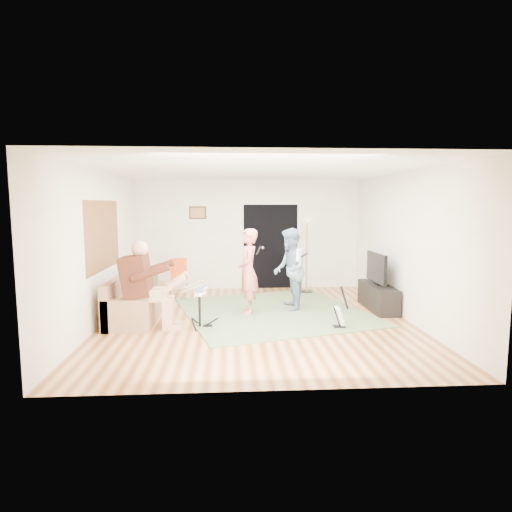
{
  "coord_description": "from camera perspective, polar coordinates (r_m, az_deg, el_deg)",
  "views": [
    {
      "loc": [
        -0.49,
        -7.61,
        2.1
      ],
      "look_at": [
        0.01,
        0.3,
        1.14
      ],
      "focal_mm": 30.0,
      "sensor_mm": 36.0,
      "label": 1
    }
  ],
  "objects": [
    {
      "name": "area_rug",
      "position": [
        8.49,
        2.35,
        -7.39
      ],
      "size": [
        4.14,
        4.21,
        0.02
      ],
      "primitive_type": "cube",
      "rotation": [
        0.0,
        0.0,
        0.27
      ],
      "color": "#566B41",
      "rests_on": "floor"
    },
    {
      "name": "guitar_held",
      "position": [
        8.52,
        5.89,
        0.19
      ],
      "size": [
        0.33,
        0.6,
        0.26
      ],
      "primitive_type": null,
      "rotation": [
        0.0,
        0.0,
        -0.36
      ],
      "color": "white",
      "rests_on": "guitarist"
    },
    {
      "name": "ceiling",
      "position": [
        7.65,
        0.03,
        11.37
      ],
      "size": [
        6.0,
        6.0,
        0.0
      ],
      "primitive_type": "plane",
      "rotation": [
        3.14,
        0.0,
        0.0
      ],
      "color": "white",
      "rests_on": "walls"
    },
    {
      "name": "guitar_spare",
      "position": [
        7.53,
        11.1,
        -7.82
      ],
      "size": [
        0.26,
        0.23,
        0.73
      ],
      "color": "black",
      "rests_on": "floor"
    },
    {
      "name": "guitarist",
      "position": [
        8.53,
        4.54,
        -1.78
      ],
      "size": [
        0.64,
        0.81,
        1.64
      ],
      "primitive_type": "imported",
      "rotation": [
        0.0,
        0.0,
        -1.6
      ],
      "color": "slate",
      "rests_on": "floor"
    },
    {
      "name": "microphone",
      "position": [
        8.18,
        0.34,
        0.76
      ],
      "size": [
        0.06,
        0.06,
        0.24
      ],
      "primitive_type": null,
      "color": "black",
      "rests_on": "singer"
    },
    {
      "name": "walls",
      "position": [
        7.66,
        0.03,
        1.26
      ],
      "size": [
        5.5,
        6.0,
        2.7
      ],
      "primitive_type": null,
      "color": "#EEE3CE",
      "rests_on": "floor"
    },
    {
      "name": "television",
      "position": [
        8.87,
        15.75,
        -1.49
      ],
      "size": [
        0.06,
        1.01,
        0.59
      ],
      "primitive_type": "cube",
      "color": "black",
      "rests_on": "tv_cabinet"
    },
    {
      "name": "dining_chair",
      "position": [
        9.69,
        -10.14,
        -3.8
      ],
      "size": [
        0.45,
        0.47,
        0.9
      ],
      "rotation": [
        0.0,
        0.0,
        0.19
      ],
      "color": "tan",
      "rests_on": "floor"
    },
    {
      "name": "drum_kit",
      "position": [
        7.45,
        -7.53,
        -7.17
      ],
      "size": [
        0.37,
        0.67,
        0.69
      ],
      "color": "black",
      "rests_on": "floor"
    },
    {
      "name": "picture_frame",
      "position": [
        10.63,
        -7.79,
        5.74
      ],
      "size": [
        0.42,
        0.03,
        0.32
      ],
      "primitive_type": "cube",
      "color": "#3F2314",
      "rests_on": "walls"
    },
    {
      "name": "floor",
      "position": [
        7.91,
        0.03,
        -8.52
      ],
      "size": [
        6.0,
        6.0,
        0.0
      ],
      "primitive_type": "plane",
      "color": "brown",
      "rests_on": "ground"
    },
    {
      "name": "drummer",
      "position": [
        7.49,
        -14.1,
        -5.0
      ],
      "size": [
        0.98,
        0.55,
        1.5
      ],
      "color": "#4A2014",
      "rests_on": "sofa"
    },
    {
      "name": "tv_cabinet",
      "position": [
        8.99,
        15.93,
        -5.27
      ],
      "size": [
        0.4,
        1.4,
        0.5
      ],
      "primitive_type": "cube",
      "color": "black",
      "rests_on": "floor"
    },
    {
      "name": "window_blinds",
      "position": [
        8.15,
        -19.72,
        2.6
      ],
      "size": [
        0.0,
        2.05,
        2.05
      ],
      "primitive_type": "plane",
      "rotation": [
        1.57,
        0.0,
        1.57
      ],
      "color": "brown",
      "rests_on": "walls"
    },
    {
      "name": "singer",
      "position": [
        8.22,
        -1.06,
        -2.06
      ],
      "size": [
        0.41,
        0.61,
        1.64
      ],
      "primitive_type": "imported",
      "rotation": [
        0.0,
        0.0,
        -1.54
      ],
      "color": "#E56E63",
      "rests_on": "floor"
    },
    {
      "name": "sofa",
      "position": [
        8.27,
        -16.2,
        -6.26
      ],
      "size": [
        0.79,
        1.92,
        0.78
      ],
      "color": "#9B6E4D",
      "rests_on": "floor"
    },
    {
      "name": "doorway",
      "position": [
        10.7,
        1.95,
        1.25
      ],
      "size": [
        2.1,
        0.0,
        2.1
      ],
      "primitive_type": "plane",
      "rotation": [
        1.57,
        0.0,
        0.0
      ],
      "color": "black",
      "rests_on": "walls"
    },
    {
      "name": "torchiere_lamp",
      "position": [
        10.19,
        6.8,
        1.85
      ],
      "size": [
        0.32,
        0.32,
        1.77
      ],
      "color": "black",
      "rests_on": "floor"
    }
  ]
}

